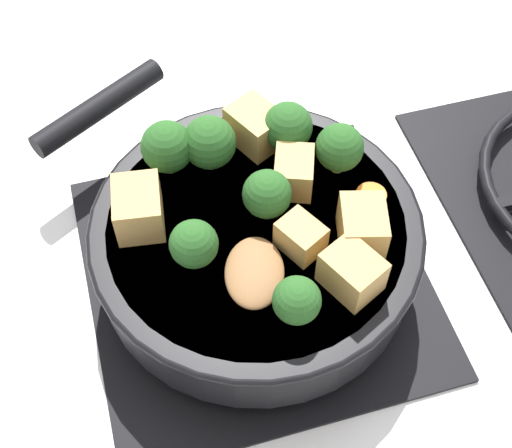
% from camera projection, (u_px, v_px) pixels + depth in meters
% --- Properties ---
extents(ground_plane, '(2.40, 2.40, 0.00)m').
position_uv_depth(ground_plane, '(256.00, 276.00, 0.67)').
color(ground_plane, white).
extents(front_burner_grate, '(0.31, 0.31, 0.03)m').
position_uv_depth(front_burner_grate, '(256.00, 269.00, 0.66)').
color(front_burner_grate, black).
rests_on(front_burner_grate, ground_plane).
extents(skillet_pan, '(0.38, 0.32, 0.06)m').
position_uv_depth(skillet_pan, '(254.00, 239.00, 0.63)').
color(skillet_pan, black).
rests_on(skillet_pan, front_burner_grate).
extents(wooden_spoon, '(0.23, 0.24, 0.02)m').
position_uv_depth(wooden_spoon, '(251.00, 380.00, 0.52)').
color(wooden_spoon, olive).
rests_on(wooden_spoon, skillet_pan).
extents(tofu_cube_center_large, '(0.05, 0.05, 0.03)m').
position_uv_depth(tofu_cube_center_large, '(294.00, 172.00, 0.62)').
color(tofu_cube_center_large, tan).
rests_on(tofu_cube_center_large, skillet_pan).
extents(tofu_cube_near_handle, '(0.05, 0.04, 0.03)m').
position_uv_depth(tofu_cube_near_handle, '(301.00, 237.00, 0.58)').
color(tofu_cube_near_handle, tan).
rests_on(tofu_cube_near_handle, skillet_pan).
extents(tofu_cube_east_chunk, '(0.06, 0.05, 0.04)m').
position_uv_depth(tofu_cube_east_chunk, '(255.00, 127.00, 0.64)').
color(tofu_cube_east_chunk, tan).
rests_on(tofu_cube_east_chunk, skillet_pan).
extents(tofu_cube_west_chunk, '(0.05, 0.05, 0.04)m').
position_uv_depth(tofu_cube_west_chunk, '(362.00, 226.00, 0.58)').
color(tofu_cube_west_chunk, tan).
rests_on(tofu_cube_west_chunk, skillet_pan).
extents(tofu_cube_back_piece, '(0.06, 0.05, 0.04)m').
position_uv_depth(tofu_cube_back_piece, '(352.00, 272.00, 0.56)').
color(tofu_cube_back_piece, tan).
rests_on(tofu_cube_back_piece, skillet_pan).
extents(tofu_cube_front_piece, '(0.05, 0.05, 0.04)m').
position_uv_depth(tofu_cube_front_piece, '(138.00, 208.00, 0.59)').
color(tofu_cube_front_piece, tan).
rests_on(tofu_cube_front_piece, skillet_pan).
extents(broccoli_floret_near_spoon, '(0.04, 0.04, 0.05)m').
position_uv_depth(broccoli_floret_near_spoon, '(340.00, 148.00, 0.62)').
color(broccoli_floret_near_spoon, '#709956').
rests_on(broccoli_floret_near_spoon, skillet_pan).
extents(broccoli_floret_center_top, '(0.05, 0.05, 0.05)m').
position_uv_depth(broccoli_floret_center_top, '(209.00, 143.00, 0.62)').
color(broccoli_floret_center_top, '#709956').
rests_on(broccoli_floret_center_top, skillet_pan).
extents(broccoli_floret_east_rim, '(0.04, 0.04, 0.05)m').
position_uv_depth(broccoli_floret_east_rim, '(194.00, 244.00, 0.56)').
color(broccoli_floret_east_rim, '#709956').
rests_on(broccoli_floret_east_rim, skillet_pan).
extents(broccoli_floret_west_rim, '(0.05, 0.05, 0.05)m').
position_uv_depth(broccoli_floret_west_rim, '(167.00, 147.00, 0.62)').
color(broccoli_floret_west_rim, '#709956').
rests_on(broccoli_floret_west_rim, skillet_pan).
extents(broccoli_floret_north_edge, '(0.04, 0.04, 0.04)m').
position_uv_depth(broccoli_floret_north_edge, '(297.00, 301.00, 0.53)').
color(broccoli_floret_north_edge, '#709956').
rests_on(broccoli_floret_north_edge, skillet_pan).
extents(broccoli_floret_south_cluster, '(0.04, 0.04, 0.05)m').
position_uv_depth(broccoli_floret_south_cluster, '(288.00, 127.00, 0.63)').
color(broccoli_floret_south_cluster, '#709956').
rests_on(broccoli_floret_south_cluster, skillet_pan).
extents(broccoli_floret_mid_floret, '(0.04, 0.04, 0.05)m').
position_uv_depth(broccoli_floret_mid_floret, '(267.00, 194.00, 0.59)').
color(broccoli_floret_mid_floret, '#709956').
rests_on(broccoli_floret_mid_floret, skillet_pan).
extents(carrot_slice_orange_thin, '(0.03, 0.03, 0.01)m').
position_uv_depth(carrot_slice_orange_thin, '(372.00, 197.00, 0.62)').
color(carrot_slice_orange_thin, orange).
rests_on(carrot_slice_orange_thin, skillet_pan).
extents(carrot_slice_near_center, '(0.02, 0.02, 0.01)m').
position_uv_depth(carrot_slice_near_center, '(213.00, 143.00, 0.65)').
color(carrot_slice_near_center, orange).
rests_on(carrot_slice_near_center, skillet_pan).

